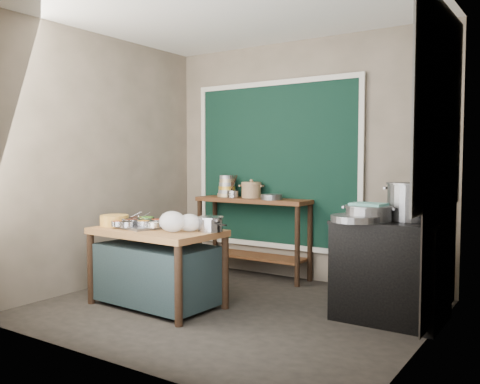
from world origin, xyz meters
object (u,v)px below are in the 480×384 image
Objects in this scene: prep_table at (157,268)px; condiment_tray at (139,226)px; stove_block at (391,271)px; stock_pot at (411,202)px; utensil_cup at (233,194)px; ceramic_crock at (251,191)px; steamer at (369,213)px; back_counter at (253,237)px; yellow_basin at (114,220)px; saucepan at (210,224)px.

condiment_tray is (-0.21, -0.02, 0.39)m from prep_table.
stock_pot is at bearing 33.39° from stove_block.
utensil_cup is 0.56× the size of ceramic_crock.
stove_block is 2.15× the size of steamer.
back_counter is 2.04m from stove_block.
back_counter is 0.58m from utensil_cup.
yellow_basin is 1.10× the size of ceramic_crock.
yellow_basin reaches higher than stove_block.
ceramic_crock is at bearing 80.79° from condiment_tray.
back_counter is at bearing 162.52° from stock_pot.
stove_block is 3.52× the size of ceramic_crock.
back_counter is 0.56m from ceramic_crock.
stove_block reaches higher than condiment_tray.
saucepan is 1.73× the size of utensil_cup.
stock_pot is (2.65, 1.00, 0.24)m from yellow_basin.
prep_table is 2.05m from steamer.
steamer is (-0.29, -0.25, -0.10)m from stock_pot.
stove_block is at bearing 25.79° from prep_table.
back_counter is 10.06× the size of utensil_cup.
yellow_basin is 1.79m from ceramic_crock.
ceramic_crock is 2.19m from stock_pot.
stock_pot is (2.35, 0.96, 0.28)m from condiment_tray.
steamer is at bearing 17.68° from yellow_basin.
steamer is (-0.15, -0.16, 0.52)m from stove_block.
stock_pot reaches higher than condiment_tray.
saucepan is 1.80m from stock_pot.
utensil_cup is (-0.16, 1.54, 0.62)m from prep_table.
stove_block is 3.20× the size of yellow_basin.
utensil_cup is 0.34× the size of steamer.
steamer is at bearing 42.70° from saucepan.
stove_block is at bearing -21.02° from back_counter.
utensil_cup is at bearing 162.36° from stove_block.
ceramic_crock is at bearing 128.44° from saucepan.
ceramic_crock reaches higher than stove_block.
back_counter is 1.53m from saucepan.
prep_table is 0.44m from condiment_tray.
prep_table is 8.68× the size of utensil_cup.
steamer is at bearing 19.01° from condiment_tray.
stove_block reaches higher than prep_table.
prep_table is at bearing 6.79° from yellow_basin.
utensil_cup is 0.34× the size of stock_pot.
stock_pot is at bearing 46.56° from saucepan.
stock_pot is 0.39m from steamer.
steamer is (2.01, -0.85, -0.05)m from utensil_cup.
utensil_cup reaches higher than steamer.
stock_pot is at bearing 20.70° from yellow_basin.
yellow_basin reaches higher than prep_table.
steamer reaches higher than stove_block.
yellow_basin is at bearing -110.41° from back_counter.
saucepan is at bearing -154.57° from stove_block.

